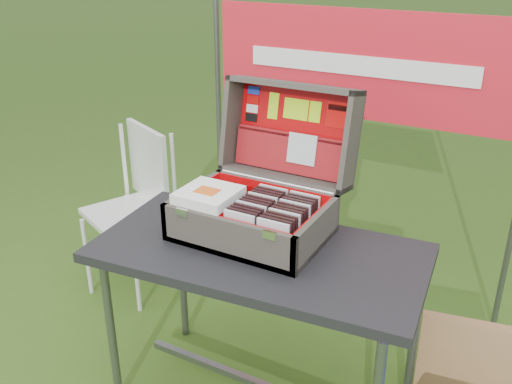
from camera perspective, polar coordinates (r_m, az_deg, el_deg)
The scene contains 86 objects.
table at distance 2.42m, azimuth 0.30°, elevation -13.84°, with size 1.27×0.63×0.79m, color #242528, non-canonical shape.
table_top at distance 2.21m, azimuth 0.32°, elevation -6.12°, with size 1.27×0.63×0.04m, color #242528.
table_leg_fl at distance 2.55m, azimuth -14.31°, elevation -13.06°, with size 0.04×0.04×0.75m, color #59595B.
table_leg_bl at distance 2.87m, azimuth -7.40°, elevation -7.88°, with size 0.04×0.04×0.75m, color #59595B.
table_leg_br at distance 2.48m, azimuth 15.44°, elevation -14.46°, with size 0.04×0.04×0.75m, color #59595B.
table_brace at distance 2.60m, azimuth 0.29°, elevation -18.65°, with size 1.12×0.03×0.03m, color #59595B.
suitcase at distance 2.23m, azimuth 0.33°, elevation 2.50°, with size 0.58×0.57×0.55m, color #5A544B, non-canonical shape.
suitcase_base_bottom at distance 2.29m, azimuth -0.41°, elevation -4.07°, with size 0.58×0.41×0.02m, color #5A544B.
suitcase_base_wall_front at distance 2.11m, azimuth -3.01°, elevation -4.66°, with size 0.58×0.02×0.16m, color #5A544B.
suitcase_base_wall_back at distance 2.42m, azimuth 1.85°, elevation -0.77°, with size 0.58×0.02×0.16m, color #5A544B.
suitcase_base_wall_left at distance 2.40m, azimuth -6.22°, elevation -1.14°, with size 0.02×0.41×0.16m, color #5A544B.
suitcase_base_wall_right at distance 2.16m, azimuth 6.07°, elevation -4.17°, with size 0.02×0.41×0.16m, color #5A544B.
suitcase_liner_floor at distance 2.29m, azimuth -0.41°, elevation -3.75°, with size 0.53×0.37×0.01m, color red.
suitcase_latch_left at distance 2.17m, azimuth -7.40°, elevation -2.05°, with size 0.05×0.01×0.03m, color silver.
suitcase_latch_right at distance 1.99m, azimuth 1.35°, elevation -4.34°, with size 0.05×0.01×0.03m, color silver.
suitcase_hinge at distance 2.40m, azimuth 2.00°, elevation 1.01°, with size 0.02×0.02×0.52m, color silver.
suitcase_lid_back at distance 2.49m, azimuth 3.97°, elevation 6.14°, with size 0.58×0.41×0.02m, color #5A544B.
suitcase_lid_rim_far at distance 2.41m, azimuth 3.84°, elevation 10.61°, with size 0.58×0.02×0.16m, color #5A544B.
suitcase_lid_rim_near at distance 2.46m, azimuth 2.83°, elevation 1.54°, with size 0.58×0.02×0.16m, color #5A544B.
suitcase_lid_rim_left at distance 2.56m, azimuth -2.34°, elevation 6.96°, with size 0.02×0.41×0.16m, color #5A544B.
suitcase_lid_rim_right at distance 2.33m, azimuth 9.51°, elevation 4.94°, with size 0.02×0.41×0.16m, color #5A544B.
suitcase_lid_liner at distance 2.48m, azimuth 3.83°, elevation 6.11°, with size 0.53×0.36×0.01m, color red.
suitcase_liner_wall_front at distance 2.12m, azimuth -2.81°, elevation -4.23°, with size 0.53×0.01×0.13m, color red.
suitcase_liner_wall_back at distance 2.40m, azimuth 1.70°, elevation -0.65°, with size 0.53×0.01×0.13m, color red.
suitcase_liner_wall_left at distance 2.39m, azimuth -5.95°, elevation -0.96°, with size 0.01×0.37×0.13m, color red.
suitcase_liner_wall_right at distance 2.16m, azimuth 5.73°, elevation -3.82°, with size 0.01×0.37×0.13m, color red.
suitcase_lid_pocket at distance 2.47m, azimuth 3.40°, elevation 3.88°, with size 0.51×0.17×0.03m, color maroon.
suitcase_pocket_edge at distance 2.46m, azimuth 3.56°, elevation 5.76°, with size 0.50×0.02×0.02m, color maroon.
suitcase_pocket_cd at distance 2.43m, azimuth 4.62°, elevation 4.31°, with size 0.13×0.13×0.01m, color silver.
lid_sticker_cc_a at distance 2.55m, azimuth -0.22°, elevation 10.13°, with size 0.06×0.04×0.00m, color #1933B2.
lid_sticker_cc_b at distance 2.55m, azimuth -0.30°, elevation 9.24°, with size 0.06×0.04×0.00m, color red.
lid_sticker_cc_c at distance 2.56m, azimuth -0.39°, elevation 8.35°, with size 0.06×0.04×0.00m, color white.
lid_sticker_cc_d at distance 2.56m, azimuth -0.48°, elevation 7.46°, with size 0.06×0.04×0.00m, color black.
lid_card_neon_tall at distance 2.51m, azimuth 1.75°, elevation 8.61°, with size 0.05×0.11×0.00m, color #B3EE16.
lid_card_neon_main at distance 2.46m, azimuth 4.02°, elevation 8.26°, with size 0.11×0.09×0.00m, color #B3EE16.
lid_card_neon_small at distance 2.43m, azimuth 5.92°, elevation 7.97°, with size 0.05×0.09×0.00m, color #B3EE16.
lid_sticker_band at distance 2.39m, azimuth 8.21°, elevation 7.60°, with size 0.10×0.10×0.00m, color red.
lid_sticker_band_bar at distance 2.39m, azimuth 8.31°, elevation 8.31°, with size 0.09×0.02×0.00m, color black.
cd_left_0 at distance 2.11m, azimuth -1.67°, elevation -3.89°, with size 0.13×0.01×0.15m, color silver.
cd_left_1 at distance 2.13m, azimuth -1.36°, elevation -3.64°, with size 0.13×0.01×0.15m, color black.
cd_left_2 at distance 2.15m, azimuth -1.05°, elevation -3.40°, with size 0.13×0.01×0.15m, color black.
cd_left_3 at distance 2.17m, azimuth -0.75°, elevation -3.16°, with size 0.13×0.01×0.15m, color black.
cd_left_4 at distance 2.18m, azimuth -0.46°, elevation -2.92°, with size 0.13×0.01×0.15m, color silver.
cd_left_5 at distance 2.20m, azimuth -0.17°, elevation -2.68°, with size 0.13×0.01×0.15m, color black.
cd_left_6 at distance 2.22m, azimuth 0.12°, elevation -2.45°, with size 0.13×0.01×0.15m, color black.
cd_left_7 at distance 2.24m, azimuth 0.40°, elevation -2.22°, with size 0.13×0.01×0.15m, color black.
cd_left_8 at distance 2.25m, azimuth 0.67°, elevation -2.00°, with size 0.13×0.01×0.15m, color silver.
cd_left_9 at distance 2.27m, azimuth 0.94°, elevation -1.78°, with size 0.13×0.01×0.15m, color black.
cd_left_10 at distance 2.29m, azimuth 1.21°, elevation -1.56°, with size 0.13×0.01×0.15m, color black.
cd_left_11 at distance 2.31m, azimuth 1.47°, elevation -1.35°, with size 0.13×0.01×0.15m, color black.
cd_left_12 at distance 2.33m, azimuth 1.73°, elevation -1.14°, with size 0.13×0.01×0.15m, color silver.
cd_right_0 at distance 2.05m, azimuth 1.70°, elevation -4.77°, with size 0.13×0.01×0.15m, color silver.
cd_right_1 at distance 2.07m, azimuth 1.99°, elevation -4.51°, with size 0.13×0.01×0.15m, color black.
cd_right_2 at distance 2.09m, azimuth 2.28°, elevation -4.25°, with size 0.13×0.01×0.15m, color black.
cd_right_3 at distance 2.11m, azimuth 2.56°, elevation -3.99°, with size 0.13×0.01×0.15m, color black.
cd_right_4 at distance 2.13m, azimuth 2.83°, elevation -3.74°, with size 0.13×0.01×0.15m, color silver.
cd_right_5 at distance 2.14m, azimuth 3.10°, elevation -3.49°, with size 0.13×0.01×0.15m, color black.
cd_right_6 at distance 2.16m, azimuth 3.37°, elevation -3.24°, with size 0.13×0.01×0.15m, color black.
cd_right_7 at distance 2.18m, azimuth 3.63°, elevation -3.00°, with size 0.13×0.01×0.15m, color black.
cd_right_8 at distance 2.20m, azimuth 3.88°, elevation -2.77°, with size 0.13×0.01×0.15m, color silver.
cd_right_9 at distance 2.22m, azimuth 4.13°, elevation -2.53°, with size 0.13×0.01×0.15m, color black.
cd_right_10 at distance 2.24m, azimuth 4.38°, elevation -2.30°, with size 0.13×0.01×0.15m, color black.
cd_right_11 at distance 2.26m, azimuth 4.62°, elevation -2.08°, with size 0.13×0.01×0.15m, color black.
cd_right_12 at distance 2.27m, azimuth 4.86°, elevation -1.86°, with size 0.13×0.01×0.15m, color silver.
songbook_0 at distance 2.24m, azimuth -4.74°, elevation -0.70°, with size 0.22×0.22×0.01m, color white.
songbook_1 at distance 2.24m, azimuth -4.74°, elevation -0.58°, with size 0.22×0.22×0.01m, color white.
songbook_2 at distance 2.24m, azimuth -4.75°, elevation -0.46°, with size 0.22×0.22×0.01m, color white.
songbook_3 at distance 2.23m, azimuth -4.75°, elevation -0.35°, with size 0.22×0.22×0.01m, color white.
songbook_4 at distance 2.23m, azimuth -4.76°, elevation -0.23°, with size 0.22×0.22×0.01m, color white.
songbook_5 at distance 2.23m, azimuth -4.76°, elevation -0.11°, with size 0.22×0.22×0.01m, color white.
songbook_6 at distance 2.23m, azimuth -4.77°, elevation 0.00°, with size 0.22×0.22×0.01m, color white.
songbook_7 at distance 2.23m, azimuth -4.77°, elevation 0.12°, with size 0.22×0.22×0.01m, color white.
songbook_graphic at distance 2.22m, azimuth -4.92°, elevation 0.12°, with size 0.09×0.07×0.00m, color #D85919.
chair at distance 3.27m, azimuth -12.61°, elevation -2.32°, with size 0.42×0.46×0.93m, color silver, non-canonical shape.
chair_seat at distance 3.27m, azimuth -12.62°, elevation -2.16°, with size 0.42×0.42×0.03m, color silver.
chair_backrest at distance 3.32m, azimuth -10.74°, elevation 2.76°, with size 0.42×0.03×0.44m, color silver.
chair_leg_fl at distance 3.38m, azimuth -16.55°, elevation -6.25°, with size 0.02×0.02×0.47m, color silver.
chair_leg_fr at distance 3.16m, azimuth -11.87°, elevation -7.98°, with size 0.02×0.02×0.47m, color silver.
chair_leg_bl at distance 3.60m, azimuth -12.61°, elevation -3.83°, with size 0.02×0.02×0.47m, color silver.
chair_leg_br at distance 3.40m, azimuth -8.00°, elevation -5.25°, with size 0.02×0.02×0.47m, color silver.
chair_upright_left at distance 3.43m, azimuth -13.06°, elevation 3.10°, with size 0.02×0.02×0.44m, color silver.
chair_upright_right at distance 3.22m, azimuth -8.25°, elevation 2.05°, with size 0.02×0.02×0.44m, color silver.
cardboard_box at distance 2.66m, azimuth 20.53°, elevation -16.45°, with size 0.43×0.07×0.45m, color olive.
banner_post_left at distance 3.47m, azimuth -3.71°, elevation 6.64°, with size 0.03×0.03×1.70m, color #59595B.
banner at distance 2.99m, azimuth 10.18°, elevation 12.39°, with size 1.60×0.01×0.55m, color red.
banner_text at distance 2.98m, azimuth 10.10°, elevation 12.35°, with size 1.20×0.00×0.10m, color white.
Camera 1 is at (0.94, -1.69, 1.88)m, focal length 40.00 mm.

